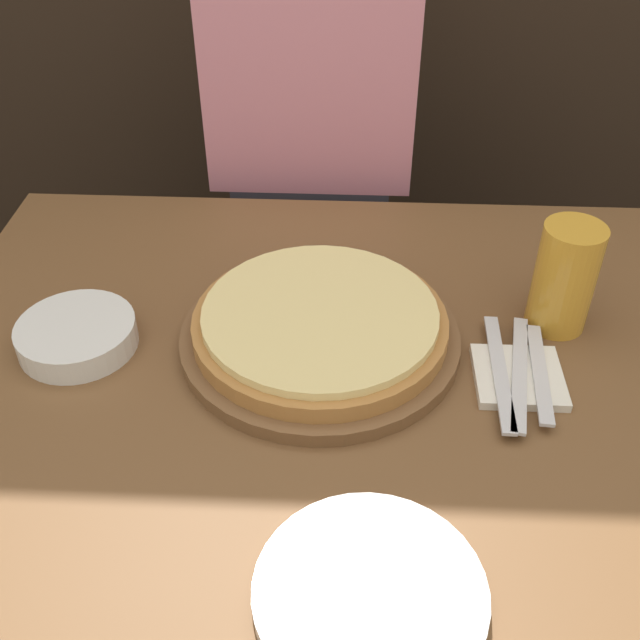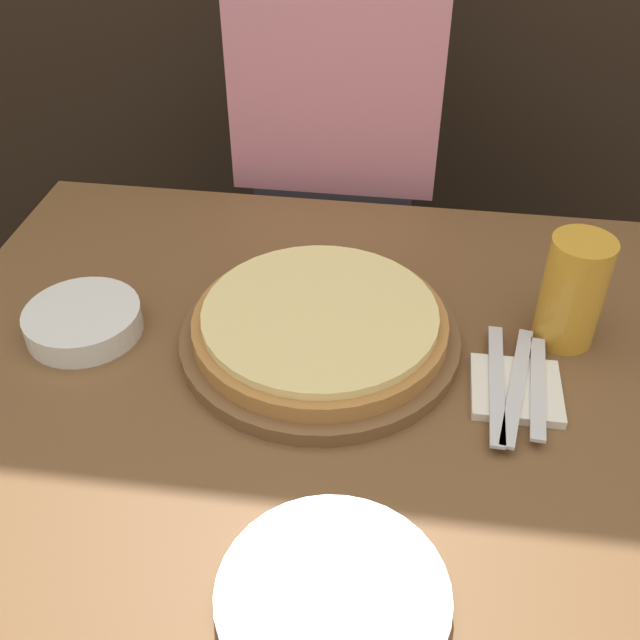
# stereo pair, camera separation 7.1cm
# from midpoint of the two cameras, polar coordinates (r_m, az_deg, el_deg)

# --- Properties ---
(dining_table) EXTENTS (1.18, 0.94, 0.72)m
(dining_table) POSITION_cam_midpoint_polar(r_m,az_deg,el_deg) (1.21, 0.92, -17.63)
(dining_table) COLOR brown
(dining_table) RESTS_ON ground_plane
(pizza_on_board) EXTENTS (0.37, 0.37, 0.06)m
(pizza_on_board) POSITION_cam_midpoint_polar(r_m,az_deg,el_deg) (0.98, -2.07, -0.70)
(pizza_on_board) COLOR brown
(pizza_on_board) RESTS_ON dining_table
(beer_glass) EXTENTS (0.08, 0.08, 0.15)m
(beer_glass) POSITION_cam_midpoint_polar(r_m,az_deg,el_deg) (1.03, 16.35, 3.37)
(beer_glass) COLOR gold
(beer_glass) RESTS_ON dining_table
(dinner_plate) EXTENTS (0.22, 0.22, 0.02)m
(dinner_plate) POSITION_cam_midpoint_polar(r_m,az_deg,el_deg) (0.75, 0.94, -20.22)
(dinner_plate) COLOR silver
(dinner_plate) RESTS_ON dining_table
(side_bowl) EXTENTS (0.16, 0.16, 0.04)m
(side_bowl) POSITION_cam_midpoint_polar(r_m,az_deg,el_deg) (1.05, -19.90, -1.14)
(side_bowl) COLOR silver
(side_bowl) RESTS_ON dining_table
(napkin_stack) EXTENTS (0.11, 0.11, 0.01)m
(napkin_stack) POSITION_cam_midpoint_polar(r_m,az_deg,el_deg) (0.97, 12.86, -4.31)
(napkin_stack) COLOR silver
(napkin_stack) RESTS_ON dining_table
(fork) EXTENTS (0.02, 0.22, 0.00)m
(fork) POSITION_cam_midpoint_polar(r_m,az_deg,el_deg) (0.96, 11.46, -3.91)
(fork) COLOR silver
(fork) RESTS_ON napkin_stack
(dinner_knife) EXTENTS (0.05, 0.21, 0.00)m
(dinner_knife) POSITION_cam_midpoint_polar(r_m,az_deg,el_deg) (0.96, 12.93, -3.94)
(dinner_knife) COLOR silver
(dinner_knife) RESTS_ON napkin_stack
(spoon) EXTENTS (0.03, 0.18, 0.00)m
(spoon) POSITION_cam_midpoint_polar(r_m,az_deg,el_deg) (0.97, 14.39, -3.96)
(spoon) COLOR silver
(spoon) RESTS_ON napkin_stack
(diner_person) EXTENTS (0.36, 0.20, 1.31)m
(diner_person) POSITION_cam_midpoint_polar(r_m,az_deg,el_deg) (1.49, -1.98, 9.63)
(diner_person) COLOR #33333D
(diner_person) RESTS_ON ground_plane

